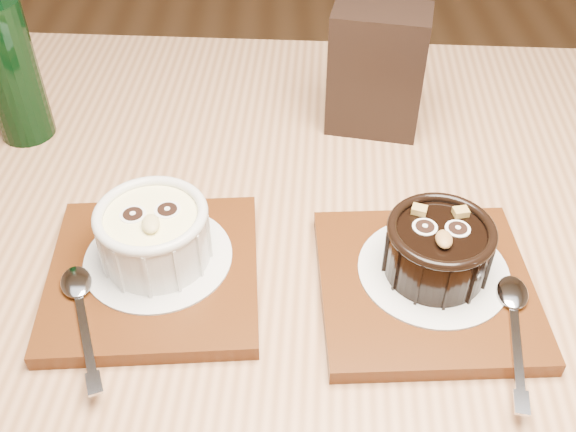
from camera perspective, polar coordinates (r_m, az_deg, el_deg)
name	(u,v)px	position (r m, az deg, el deg)	size (l,w,h in m)	color
table	(319,315)	(0.69, 2.63, -8.34)	(1.26, 0.89, 0.75)	#936440
tray_left	(154,274)	(0.60, -11.27, -4.86)	(0.18, 0.18, 0.01)	#53270D
doily_left	(158,257)	(0.60, -10.92, -3.45)	(0.13, 0.13, 0.00)	silver
ramekin_white	(154,232)	(0.58, -11.31, -1.36)	(0.10, 0.10, 0.06)	silver
spoon_left	(81,312)	(0.57, -17.08, -7.81)	(0.03, 0.13, 0.01)	#B8BBC1
tray_right	(425,286)	(0.59, 11.54, -5.86)	(0.18, 0.18, 0.01)	#53270D
doily_right	(433,270)	(0.60, 12.20, -4.52)	(0.13, 0.13, 0.00)	silver
ramekin_dark	(438,247)	(0.58, 12.61, -2.56)	(0.09, 0.09, 0.05)	black
spoon_right	(515,325)	(0.57, 18.70, -8.76)	(0.03, 0.13, 0.01)	#B8BBC1
condiment_stand	(377,71)	(0.74, 7.53, 12.08)	(0.10, 0.06, 0.14)	black
green_bottle	(8,66)	(0.77, -22.59, 11.66)	(0.06, 0.06, 0.22)	black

